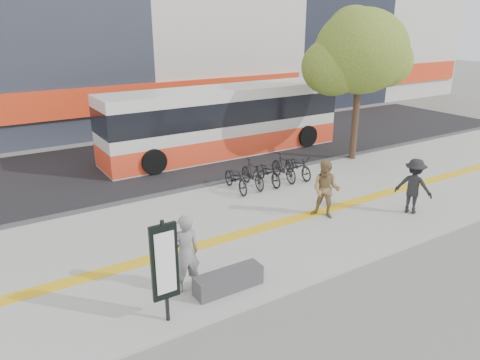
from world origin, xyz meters
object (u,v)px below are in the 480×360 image
bench (229,280)px  bus (224,123)px  street_tree (358,53)px  seated_woman (185,253)px  pedestrian_tan (326,189)px  signboard (165,264)px  pedestrian_dark (414,186)px

bench → bus: (5.55, 9.70, 1.15)m
street_tree → seated_woman: street_tree is taller
bench → seated_woman: (-0.80, 0.49, 0.68)m
seated_woman → pedestrian_tan: (5.32, 1.35, -0.01)m
street_tree → seated_woman: 12.45m
bench → pedestrian_tan: pedestrian_tan is taller
bench → street_tree: bearing=31.6°
signboard → pedestrian_tan: bearing=19.4°
signboard → street_tree: (11.38, 6.33, 3.15)m
pedestrian_tan → pedestrian_dark: (2.54, -1.18, -0.02)m
street_tree → seated_woman: bearing=-152.4°
signboard → pedestrian_tan: (6.12, 2.15, -0.39)m
bench → signboard: signboard is taller
signboard → street_tree: street_tree is taller
signboard → bus: bus is taller
bench → pedestrian_tan: bearing=22.2°
street_tree → seated_woman: (-10.58, -5.53, -3.53)m
bench → pedestrian_dark: 7.12m
seated_woman → street_tree: bearing=-148.4°
street_tree → pedestrian_tan: bearing=-141.6°
pedestrian_tan → pedestrian_dark: size_ratio=1.03×
bench → bus: bus is taller
seated_woman → bus: bearing=-120.5°
signboard → pedestrian_dark: 8.72m
bench → bus: 11.23m
bench → signboard: 1.94m
bench → street_tree: size_ratio=0.25×
seated_woman → bench: bearing=152.4°
seated_woman → pedestrian_tan: seated_woman is taller
bus → seated_woman: bearing=-124.6°
pedestrian_dark → signboard: bearing=71.0°
signboard → pedestrian_tan: 6.50m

